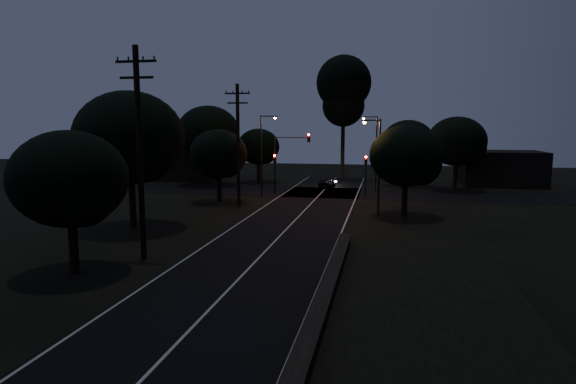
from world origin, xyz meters
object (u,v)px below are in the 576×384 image
at_px(streetlight_a, 263,150).
at_px(car, 327,183).
at_px(signal_left, 275,167).
at_px(streetlight_b, 374,148).
at_px(signal_right, 366,168).
at_px(signal_mast, 291,152).
at_px(utility_pole_far, 238,143).
at_px(streetlight_c, 377,160).
at_px(utility_pole_mid, 140,150).
at_px(tall_pine, 344,90).

distance_m(streetlight_a, car, 10.47).
bearing_deg(signal_left, streetlight_b, 22.05).
relative_size(signal_right, signal_mast, 0.66).
bearing_deg(utility_pole_far, signal_mast, 68.89).
bearing_deg(streetlight_b, streetlight_c, -87.86).
distance_m(utility_pole_far, streetlight_b, 16.51).
relative_size(utility_pole_mid, tall_pine, 0.69).
distance_m(utility_pole_mid, signal_right, 27.30).
relative_size(utility_pole_mid, streetlight_a, 1.38).
relative_size(utility_pole_mid, car, 3.28).
distance_m(utility_pole_mid, streetlight_b, 31.15).
height_order(signal_left, car, signal_left).
bearing_deg(utility_pole_mid, signal_left, 86.79).
bearing_deg(utility_pole_far, signal_left, 80.06).
bearing_deg(utility_pole_mid, utility_pole_far, 90.00).
relative_size(signal_right, streetlight_b, 0.51).
xyz_separation_m(utility_pole_mid, signal_right, (10.60, 24.99, -2.90)).
relative_size(signal_mast, streetlight_b, 0.78).
bearing_deg(utility_pole_mid, tall_pine, 80.07).
relative_size(signal_right, streetlight_c, 0.55).
bearing_deg(streetlight_b, utility_pole_mid, -111.30).
relative_size(tall_pine, signal_right, 3.88).
distance_m(utility_pole_mid, signal_mast, 25.22).
bearing_deg(car, streetlight_b, 168.39).
bearing_deg(streetlight_b, streetlight_a, -150.52).
xyz_separation_m(streetlight_c, car, (-5.74, 16.00, -3.78)).
relative_size(signal_mast, streetlight_a, 0.78).
distance_m(signal_left, streetlight_c, 14.52).
relative_size(utility_pole_far, streetlight_c, 1.40).
xyz_separation_m(utility_pole_mid, streetlight_a, (0.69, 23.00, -1.10)).
xyz_separation_m(signal_mast, streetlight_a, (-2.39, -1.99, 0.30)).
height_order(signal_right, streetlight_c, streetlight_c).
height_order(signal_mast, streetlight_a, streetlight_a).
bearing_deg(streetlight_a, signal_left, 70.41).
bearing_deg(streetlight_c, car, 109.75).
height_order(signal_left, streetlight_b, streetlight_b).
bearing_deg(signal_mast, signal_left, -179.87).
xyz_separation_m(streetlight_a, car, (5.39, 8.00, -4.06)).
distance_m(utility_pole_far, signal_left, 8.53).
height_order(tall_pine, signal_right, tall_pine).
bearing_deg(signal_right, streetlight_a, -168.66).
distance_m(utility_pole_mid, car, 32.01).
xyz_separation_m(tall_pine, streetlight_c, (4.83, -25.00, -7.12)).
distance_m(utility_pole_far, signal_right, 13.53).
xyz_separation_m(signal_right, streetlight_c, (1.23, -9.99, 1.51)).
height_order(streetlight_c, car, streetlight_c).
bearing_deg(streetlight_b, signal_left, -157.95).
height_order(utility_pole_mid, car, utility_pole_mid).
relative_size(utility_pole_far, tall_pine, 0.66).
bearing_deg(utility_pole_far, streetlight_b, 46.70).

